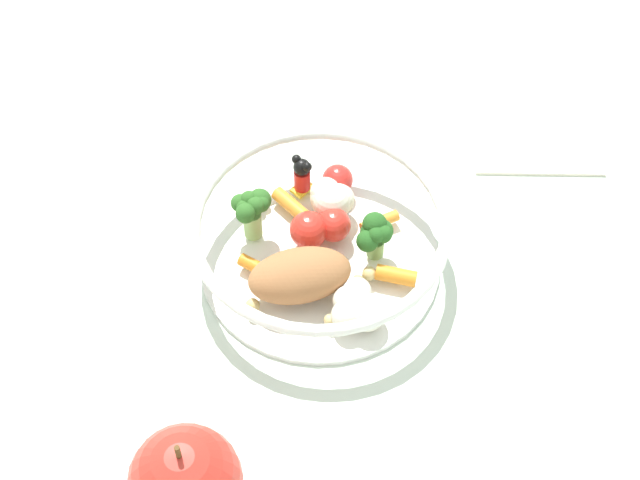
% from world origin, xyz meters
% --- Properties ---
extents(ground_plane, '(2.40, 2.40, 0.00)m').
position_xyz_m(ground_plane, '(0.00, 0.00, 0.00)').
color(ground_plane, silver).
extents(food_container, '(0.20, 0.20, 0.06)m').
position_xyz_m(food_container, '(0.02, -0.01, 0.03)').
color(food_container, white).
rests_on(food_container, ground_plane).
extents(folded_napkin, '(0.16, 0.18, 0.01)m').
position_xyz_m(folded_napkin, '(-0.09, -0.24, 0.00)').
color(folded_napkin, silver).
rests_on(folded_napkin, ground_plane).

